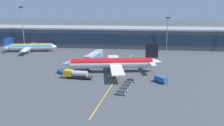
{
  "coord_description": "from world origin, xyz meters",
  "views": [
    {
      "loc": [
        10.08,
        -90.18,
        28.29
      ],
      "look_at": [
        -0.3,
        2.78,
        4.5
      ],
      "focal_mm": 37.57,
      "sensor_mm": 36.0,
      "label": 1
    }
  ],
  "objects_px": {
    "baggage_cart_0": "(122,93)",
    "baggage_cart_2": "(126,86)",
    "fuel_tanker": "(76,74)",
    "baggage_cart_1": "(124,89)",
    "main_airliner": "(112,63)",
    "baggage_cart_3": "(129,83)",
    "pushback_tug": "(62,71)",
    "commuter_jet_far": "(30,47)",
    "crew_van": "(161,79)",
    "baggage_cart_4": "(131,80)",
    "commuter_jet_near": "(31,46)"
  },
  "relations": [
    {
      "from": "main_airliner",
      "to": "commuter_jet_far",
      "type": "distance_m",
      "value": 65.83
    },
    {
      "from": "fuel_tanker",
      "to": "baggage_cart_2",
      "type": "relative_size",
      "value": 3.79
    },
    {
      "from": "baggage_cart_2",
      "to": "crew_van",
      "type": "bearing_deg",
      "value": 31.73
    },
    {
      "from": "fuel_tanker",
      "to": "baggage_cart_1",
      "type": "height_order",
      "value": "fuel_tanker"
    },
    {
      "from": "baggage_cart_4",
      "to": "commuter_jet_near",
      "type": "relative_size",
      "value": 0.1
    },
    {
      "from": "baggage_cart_3",
      "to": "commuter_jet_near",
      "type": "distance_m",
      "value": 84.25
    },
    {
      "from": "baggage_cart_1",
      "to": "fuel_tanker",
      "type": "bearing_deg",
      "value": 148.43
    },
    {
      "from": "baggage_cart_0",
      "to": "commuter_jet_near",
      "type": "bearing_deg",
      "value": 132.6
    },
    {
      "from": "commuter_jet_far",
      "to": "baggage_cart_0",
      "type": "bearing_deg",
      "value": -46.33
    },
    {
      "from": "crew_van",
      "to": "pushback_tug",
      "type": "bearing_deg",
      "value": 169.64
    },
    {
      "from": "baggage_cart_1",
      "to": "baggage_cart_4",
      "type": "bearing_deg",
      "value": 79.11
    },
    {
      "from": "baggage_cart_3",
      "to": "main_airliner",
      "type": "bearing_deg",
      "value": 115.34
    },
    {
      "from": "pushback_tug",
      "to": "baggage_cart_0",
      "type": "distance_m",
      "value": 33.87
    },
    {
      "from": "pushback_tug",
      "to": "commuter_jet_near",
      "type": "distance_m",
      "value": 56.38
    },
    {
      "from": "crew_van",
      "to": "baggage_cart_0",
      "type": "height_order",
      "value": "crew_van"
    },
    {
      "from": "crew_van",
      "to": "baggage_cart_4",
      "type": "xyz_separation_m",
      "value": [
        -11.05,
        -1.29,
        -0.53
      ]
    },
    {
      "from": "baggage_cart_0",
      "to": "baggage_cart_4",
      "type": "distance_m",
      "value": 12.8
    },
    {
      "from": "baggage_cart_0",
      "to": "baggage_cart_2",
      "type": "xyz_separation_m",
      "value": [
        1.21,
        6.28,
        0.0
      ]
    },
    {
      "from": "baggage_cart_0",
      "to": "baggage_cart_1",
      "type": "relative_size",
      "value": 1.0
    },
    {
      "from": "main_airliner",
      "to": "fuel_tanker",
      "type": "distance_m",
      "value": 16.69
    },
    {
      "from": "crew_van",
      "to": "commuter_jet_near",
      "type": "height_order",
      "value": "commuter_jet_near"
    },
    {
      "from": "fuel_tanker",
      "to": "baggage_cart_0",
      "type": "distance_m",
      "value": 23.88
    },
    {
      "from": "baggage_cart_4",
      "to": "baggage_cart_3",
      "type": "bearing_deg",
      "value": -100.89
    },
    {
      "from": "baggage_cart_1",
      "to": "baggage_cart_0",
      "type": "bearing_deg",
      "value": -100.89
    },
    {
      "from": "crew_van",
      "to": "baggage_cart_0",
      "type": "xyz_separation_m",
      "value": [
        -13.46,
        -13.86,
        -0.53
      ]
    },
    {
      "from": "crew_van",
      "to": "commuter_jet_far",
      "type": "relative_size",
      "value": 0.16
    },
    {
      "from": "baggage_cart_2",
      "to": "baggage_cart_4",
      "type": "distance_m",
      "value": 6.4
    },
    {
      "from": "main_airliner",
      "to": "crew_van",
      "type": "xyz_separation_m",
      "value": [
        19.16,
        -11.43,
        -2.67
      ]
    },
    {
      "from": "main_airliner",
      "to": "fuel_tanker",
      "type": "xyz_separation_m",
      "value": [
        -12.9,
        -10.35,
        -2.24
      ]
    },
    {
      "from": "crew_van",
      "to": "baggage_cart_4",
      "type": "relative_size",
      "value": 1.78
    },
    {
      "from": "baggage_cart_4",
      "to": "baggage_cart_0",
      "type": "bearing_deg",
      "value": -100.89
    },
    {
      "from": "fuel_tanker",
      "to": "crew_van",
      "type": "xyz_separation_m",
      "value": [
        32.06,
        -1.08,
        -0.43
      ]
    },
    {
      "from": "fuel_tanker",
      "to": "baggage_cart_3",
      "type": "distance_m",
      "value": 21.17
    },
    {
      "from": "baggage_cart_4",
      "to": "baggage_cart_2",
      "type": "bearing_deg",
      "value": -100.89
    },
    {
      "from": "fuel_tanker",
      "to": "baggage_cart_0",
      "type": "height_order",
      "value": "fuel_tanker"
    },
    {
      "from": "main_airliner",
      "to": "pushback_tug",
      "type": "height_order",
      "value": "main_airliner"
    },
    {
      "from": "fuel_tanker",
      "to": "pushback_tug",
      "type": "height_order",
      "value": "fuel_tanker"
    },
    {
      "from": "baggage_cart_2",
      "to": "baggage_cart_4",
      "type": "bearing_deg",
      "value": 79.11
    },
    {
      "from": "pushback_tug",
      "to": "baggage_cart_1",
      "type": "distance_m",
      "value": 32.5
    },
    {
      "from": "pushback_tug",
      "to": "commuter_jet_far",
      "type": "xyz_separation_m",
      "value": [
        -33.41,
        41.54,
        1.98
      ]
    },
    {
      "from": "main_airliner",
      "to": "baggage_cart_3",
      "type": "height_order",
      "value": "main_airliner"
    },
    {
      "from": "main_airliner",
      "to": "baggage_cart_4",
      "type": "xyz_separation_m",
      "value": [
        8.12,
        -12.72,
        -3.2
      ]
    },
    {
      "from": "pushback_tug",
      "to": "baggage_cart_3",
      "type": "xyz_separation_m",
      "value": [
        28.26,
        -11.73,
        -0.07
      ]
    },
    {
      "from": "main_airliner",
      "to": "baggage_cart_0",
      "type": "bearing_deg",
      "value": -77.3
    },
    {
      "from": "commuter_jet_far",
      "to": "pushback_tug",
      "type": "bearing_deg",
      "value": -51.19
    },
    {
      "from": "baggage_cart_1",
      "to": "baggage_cart_2",
      "type": "distance_m",
      "value": 3.2
    },
    {
      "from": "commuter_jet_far",
      "to": "main_airliner",
      "type": "bearing_deg",
      "value": -34.64
    },
    {
      "from": "main_airliner",
      "to": "baggage_cart_0",
      "type": "height_order",
      "value": "main_airliner"
    },
    {
      "from": "crew_van",
      "to": "baggage_cart_1",
      "type": "distance_m",
      "value": 16.75
    },
    {
      "from": "crew_van",
      "to": "commuter_jet_far",
      "type": "distance_m",
      "value": 88.1
    }
  ]
}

